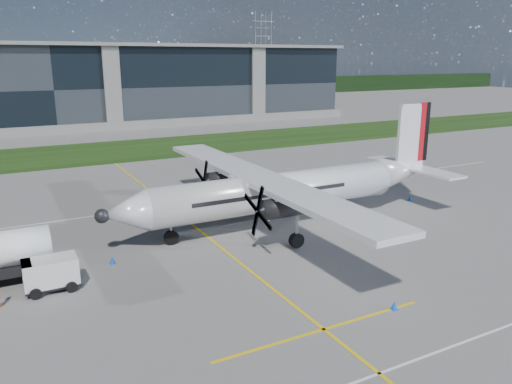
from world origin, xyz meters
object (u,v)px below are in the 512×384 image
object	(u,v)px
safety_cone_nose_port	(112,260)
safety_cone_tail	(410,198)
safety_cone_stbdwing	(185,186)
baggage_tug	(51,274)
pylon_east	(263,53)
safety_cone_portwing	(394,305)
turboprop_aircraft	(289,169)

from	to	relation	value
safety_cone_nose_port	safety_cone_tail	world-z (taller)	same
safety_cone_stbdwing	safety_cone_nose_port	world-z (taller)	same
baggage_tug	safety_cone_tail	bearing A→B (deg)	7.53
pylon_east	safety_cone_stbdwing	world-z (taller)	pylon_east
baggage_tug	safety_cone_portwing	bearing A→B (deg)	-34.91
pylon_east	safety_cone_tail	bearing A→B (deg)	-113.59
baggage_tug	safety_cone_portwing	distance (m)	19.16
safety_cone_nose_port	safety_cone_portwing	xyz separation A→B (m)	(11.82, -13.17, 0.00)
safety_cone_nose_port	safety_cone_portwing	distance (m)	17.69
baggage_tug	safety_cone_portwing	size ratio (longest dim) A/B	6.27
safety_cone_nose_port	safety_cone_tail	bearing A→B (deg)	4.08
pylon_east	safety_cone_stbdwing	xyz separation A→B (m)	(-78.56, -126.99, -14.75)
pylon_east	safety_cone_portwing	size ratio (longest dim) A/B	60.00
turboprop_aircraft	safety_cone_stbdwing	size ratio (longest dim) A/B	60.55
safety_cone_portwing	safety_cone_tail	size ratio (longest dim) A/B	1.00
baggage_tug	safety_cone_stbdwing	xyz separation A→B (m)	(14.66, 18.11, -0.69)
safety_cone_stbdwing	safety_cone_tail	distance (m)	22.00
safety_cone_nose_port	safety_cone_tail	size ratio (longest dim) A/B	1.00
baggage_tug	safety_cone_tail	xyz separation A→B (m)	(31.69, 4.19, -0.69)
safety_cone_tail	safety_cone_portwing	bearing A→B (deg)	-136.55
turboprop_aircraft	safety_cone_stbdwing	xyz separation A→B (m)	(-3.44, 14.41, -4.29)
safety_cone_stbdwing	safety_cone_portwing	world-z (taller)	same
pylon_east	safety_cone_tail	world-z (taller)	pylon_east
pylon_east	safety_cone_nose_port	bearing A→B (deg)	-122.01
safety_cone_nose_port	safety_cone_stbdwing	bearing A→B (deg)	55.90
pylon_east	safety_cone_portwing	bearing A→B (deg)	-116.41
safety_cone_stbdwing	baggage_tug	bearing A→B (deg)	-128.98
safety_cone_stbdwing	safety_cone_portwing	size ratio (longest dim) A/B	1.00
turboprop_aircraft	safety_cone_tail	bearing A→B (deg)	2.04
pylon_east	safety_cone_portwing	xyz separation A→B (m)	(-77.51, -156.06, -14.75)
turboprop_aircraft	safety_cone_nose_port	size ratio (longest dim) A/B	60.55
turboprop_aircraft	safety_cone_nose_port	bearing A→B (deg)	-173.98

